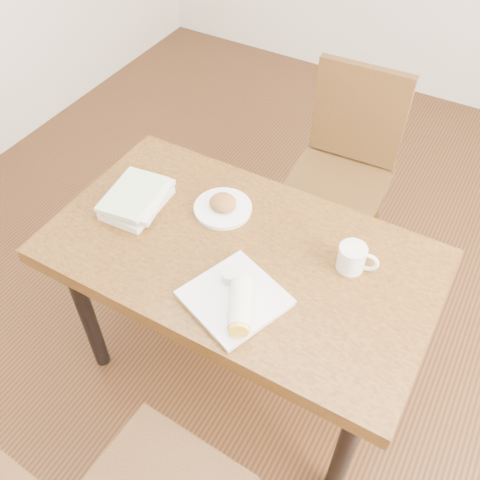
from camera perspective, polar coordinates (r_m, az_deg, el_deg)
The scene contains 7 objects.
ground at distance 2.35m, azimuth 0.00°, elevation -13.48°, with size 4.00×5.00×0.01m, color #472814.
table at distance 1.80m, azimuth 0.00°, elevation -2.99°, with size 1.26×0.72×0.75m.
chair_far at distance 2.43m, azimuth 11.10°, elevation 8.23°, with size 0.44×0.44×0.95m.
plate_scone at distance 1.85m, azimuth -1.84°, elevation 3.61°, with size 0.20×0.20×0.06m.
coffee_mug at distance 1.69m, azimuth 11.97°, elevation -1.85°, with size 0.13×0.09×0.09m.
plate_burrito at distance 1.57m, azimuth -0.40°, elevation -6.43°, with size 0.34×0.34×0.09m.
book_stack at distance 1.89m, azimuth -10.89°, elevation 4.32°, with size 0.22×0.27×0.06m.
Camera 1 is at (0.57, -1.00, 2.04)m, focal length 40.00 mm.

